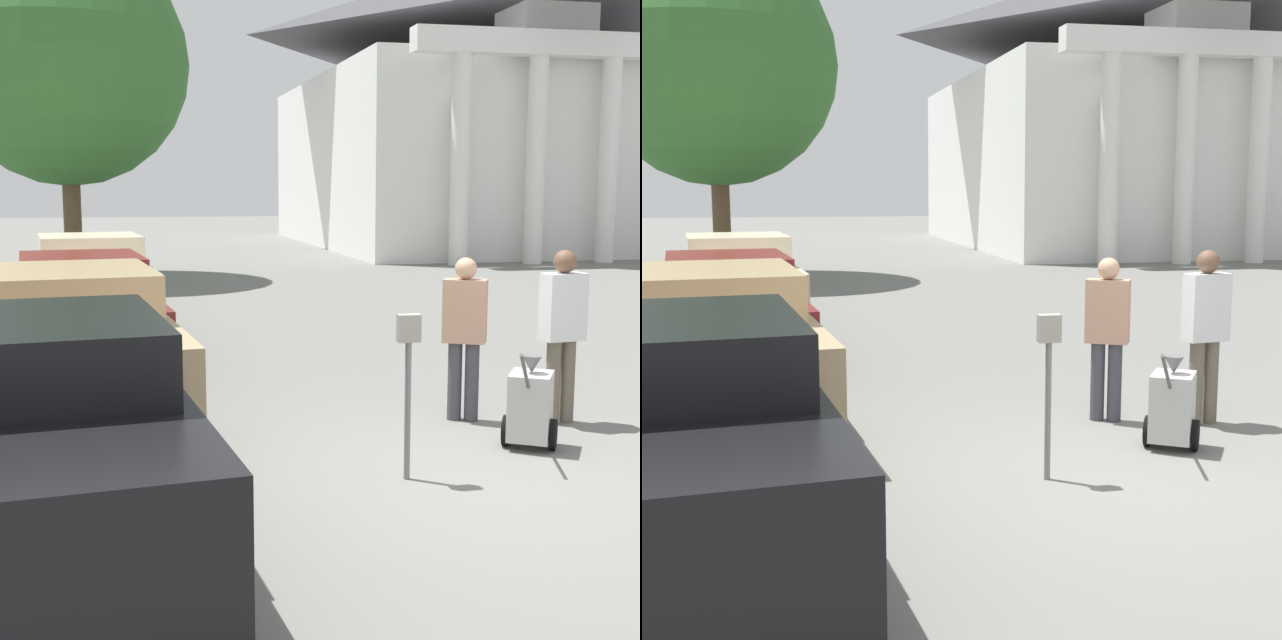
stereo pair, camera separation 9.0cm
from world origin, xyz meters
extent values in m
plane|color=slate|center=(0.00, 0.00, 0.00)|extent=(120.00, 120.00, 0.00)
cube|color=black|center=(-3.16, -0.17, 0.60)|extent=(2.33, 4.98, 0.85)
cube|color=black|center=(-3.14, -0.36, 1.26)|extent=(1.81, 2.18, 0.47)
cylinder|color=black|center=(-2.43, 1.41, 0.32)|extent=(0.25, 0.66, 0.65)
cylinder|color=black|center=(-2.11, -1.55, 0.32)|extent=(0.25, 0.66, 0.65)
cube|color=tan|center=(-3.16, 3.07, 0.63)|extent=(2.45, 5.20, 0.84)
cube|color=tan|center=(-3.14, 2.87, 1.28)|extent=(1.91, 2.28, 0.46)
cylinder|color=black|center=(-2.39, 4.72, 0.38)|extent=(0.26, 0.77, 0.76)
cylinder|color=black|center=(-2.06, 1.62, 0.38)|extent=(0.26, 0.77, 0.76)
cube|color=maroon|center=(-3.16, 6.40, 0.53)|extent=(2.34, 5.35, 0.71)
cube|color=maroon|center=(-3.14, 6.19, 1.14)|extent=(1.81, 2.33, 0.50)
cylinder|color=black|center=(-4.21, 7.90, 0.33)|extent=(0.25, 0.67, 0.65)
cylinder|color=black|center=(-2.46, 8.09, 0.33)|extent=(0.25, 0.67, 0.65)
cylinder|color=black|center=(-3.86, 4.71, 0.33)|extent=(0.25, 0.67, 0.65)
cylinder|color=black|center=(-2.11, 4.90, 0.33)|extent=(0.25, 0.67, 0.65)
cube|color=beige|center=(-3.16, 9.85, 0.58)|extent=(2.39, 4.86, 0.77)
cube|color=beige|center=(-3.14, 9.66, 1.22)|extent=(1.87, 2.14, 0.52)
cylinder|color=black|center=(-4.24, 11.19, 0.35)|extent=(0.25, 0.71, 0.70)
cylinder|color=black|center=(-2.39, 11.39, 0.35)|extent=(0.25, 0.71, 0.70)
cylinder|color=black|center=(-3.93, 8.31, 0.35)|extent=(0.25, 0.71, 0.70)
cylinder|color=black|center=(-2.08, 8.51, 0.35)|extent=(0.25, 0.71, 0.70)
cylinder|color=slate|center=(-0.38, 0.22, 0.56)|extent=(0.05, 0.05, 1.12)
cube|color=gray|center=(-0.38, 0.22, 1.23)|extent=(0.18, 0.09, 0.22)
cylinder|color=#3F3F47|center=(0.80, 1.79, 0.40)|extent=(0.14, 0.14, 0.79)
cylinder|color=#3F3F47|center=(0.65, 1.88, 0.40)|extent=(0.14, 0.14, 0.79)
cube|color=tan|center=(0.73, 1.84, 1.11)|extent=(0.47, 0.40, 0.63)
sphere|color=tan|center=(0.73, 1.84, 1.53)|extent=(0.22, 0.22, 0.22)
cylinder|color=#665B4C|center=(1.71, 1.55, 0.42)|extent=(0.14, 0.14, 0.83)
cylinder|color=#665B4C|center=(1.54, 1.53, 0.42)|extent=(0.14, 0.14, 0.83)
cube|color=silver|center=(1.63, 1.54, 1.16)|extent=(0.44, 0.27, 0.66)
sphere|color=brown|center=(1.63, 1.54, 1.61)|extent=(0.23, 0.23, 0.23)
cube|color=#B2B2AD|center=(0.96, 0.81, 0.38)|extent=(0.54, 0.56, 0.60)
cone|color=#59595B|center=(0.96, 0.81, 0.76)|extent=(0.18, 0.18, 0.16)
cylinder|color=#4C4C4C|center=(0.71, 0.41, 0.78)|extent=(0.34, 0.51, 0.43)
cylinder|color=black|center=(0.79, 0.92, 0.14)|extent=(0.19, 0.26, 0.28)
cylinder|color=black|center=(1.14, 0.70, 0.14)|extent=(0.19, 0.26, 0.28)
cube|color=white|center=(10.57, 27.28, 3.18)|extent=(11.80, 16.78, 6.35)
pyramid|color=#424247|center=(10.57, 27.28, 9.21)|extent=(12.04, 17.12, 2.86)
cylinder|color=white|center=(7.02, 18.29, 3.02)|extent=(0.56, 0.56, 6.04)
cylinder|color=white|center=(9.38, 18.29, 3.02)|extent=(0.56, 0.56, 6.04)
cylinder|color=white|center=(11.75, 18.29, 3.02)|extent=(0.56, 0.56, 6.04)
cube|color=white|center=(10.57, 18.29, 6.39)|extent=(10.03, 0.70, 0.70)
cylinder|color=brown|center=(-3.79, 16.79, 1.37)|extent=(0.44, 0.44, 2.75)
sphere|color=#33662D|center=(-3.79, 16.79, 5.28)|extent=(5.96, 5.96, 5.96)
camera|label=1|loc=(-2.54, -6.36, 2.35)|focal=50.00mm
camera|label=2|loc=(-2.45, -6.38, 2.35)|focal=50.00mm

